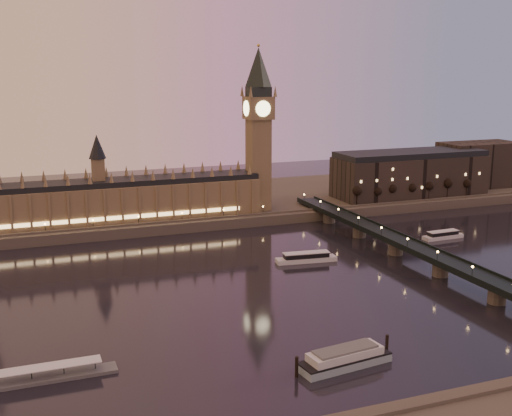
{
  "coord_description": "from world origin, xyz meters",
  "views": [
    {
      "loc": [
        -90.16,
        -256.99,
        95.5
      ],
      "look_at": [
        19.93,
        35.0,
        27.17
      ],
      "focal_mm": 45.0,
      "sensor_mm": 36.0,
      "label": 1
    }
  ],
  "objects_px": {
    "cruise_boat_a": "(306,258)",
    "moored_barge": "(345,358)",
    "cruise_boat_b": "(443,235)",
    "pontoon_pier": "(51,376)"
  },
  "relations": [
    {
      "from": "pontoon_pier",
      "to": "moored_barge",
      "type": "bearing_deg",
      "value": -15.15
    },
    {
      "from": "cruise_boat_b",
      "to": "moored_barge",
      "type": "relative_size",
      "value": 0.68
    },
    {
      "from": "cruise_boat_a",
      "to": "moored_barge",
      "type": "xyz_separation_m",
      "value": [
        -37.25,
        -109.52,
        0.69
      ]
    },
    {
      "from": "cruise_boat_a",
      "to": "pontoon_pier",
      "type": "xyz_separation_m",
      "value": [
        -127.91,
        -84.98,
        -1.01
      ]
    },
    {
      "from": "cruise_boat_b",
      "to": "pontoon_pier",
      "type": "distance_m",
      "value": 241.0
    },
    {
      "from": "cruise_boat_a",
      "to": "cruise_boat_b",
      "type": "xyz_separation_m",
      "value": [
        92.23,
        13.11,
        -0.15
      ]
    },
    {
      "from": "cruise_boat_a",
      "to": "cruise_boat_b",
      "type": "bearing_deg",
      "value": 14.68
    },
    {
      "from": "cruise_boat_a",
      "to": "cruise_boat_b",
      "type": "relative_size",
      "value": 1.25
    },
    {
      "from": "moored_barge",
      "to": "pontoon_pier",
      "type": "bearing_deg",
      "value": 157.66
    },
    {
      "from": "moored_barge",
      "to": "pontoon_pier",
      "type": "distance_m",
      "value": 93.93
    }
  ]
}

